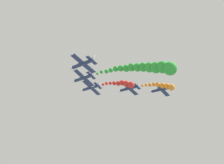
{
  "coord_description": "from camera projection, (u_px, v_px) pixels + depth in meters",
  "views": [
    {
      "loc": [
        -69.46,
        -69.49,
        94.39
      ],
      "look_at": [
        0.0,
        0.0,
        123.57
      ],
      "focal_mm": 45.07,
      "sensor_mm": 36.0,
      "label": 1
    }
  ],
  "objects": [
    {
      "name": "airplane_left_outer",
      "position": [
        82.0,
        64.0,
        82.93
      ],
      "size": [
        8.95,
        10.35,
        4.05
      ],
      "rotation": [
        0.0,
        0.4,
        0.0
      ],
      "color": "navy"
    },
    {
      "name": "smoke_trail_lead",
      "position": [
        123.0,
        84.0,
        97.06
      ],
      "size": [
        2.46,
        15.48,
        4.69
      ],
      "color": "red"
    },
    {
      "name": "airplane_left_inner",
      "position": [
        83.0,
        78.0,
        97.22
      ],
      "size": [
        8.67,
        10.35,
        4.67
      ],
      "rotation": [
        0.0,
        0.47,
        0.0
      ],
      "color": "navy"
    },
    {
      "name": "smoke_trail_left_inner",
      "position": [
        149.0,
        68.0,
        77.18
      ],
      "size": [
        3.65,
        29.96,
        7.43
      ],
      "color": "green"
    },
    {
      "name": "airplane_lead",
      "position": [
        91.0,
        88.0,
        109.45
      ],
      "size": [
        8.66,
        10.35,
        4.7
      ],
      "rotation": [
        0.0,
        0.48,
        0.0
      ],
      "color": "navy"
    },
    {
      "name": "airplane_right_outer",
      "position": [
        161.0,
        89.0,
        112.72
      ],
      "size": [
        8.78,
        10.35,
        4.45
      ],
      "rotation": [
        0.0,
        0.45,
        0.0
      ],
      "color": "navy"
    },
    {
      "name": "smoke_trail_right_inner",
      "position": [
        163.0,
        86.0,
        100.33
      ],
      "size": [
        2.5,
        13.92,
        4.6
      ],
      "color": "orange"
    },
    {
      "name": "airplane_right_inner",
      "position": [
        129.0,
        88.0,
        111.23
      ],
      "size": [
        8.9,
        10.35,
        4.18
      ],
      "rotation": [
        0.0,
        0.41,
        0.0
      ],
      "color": "navy"
    }
  ]
}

